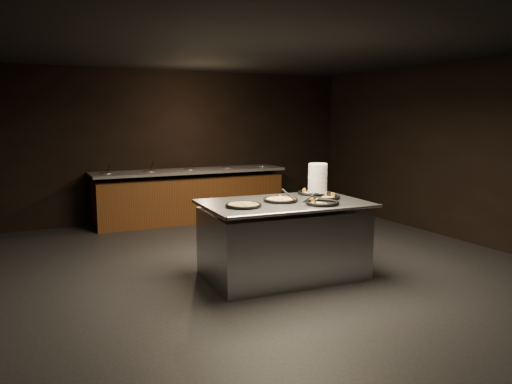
# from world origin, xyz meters

# --- Properties ---
(room) EXTENTS (7.02, 8.02, 2.92)m
(room) POSITION_xyz_m (0.00, 0.00, 1.45)
(room) COLOR black
(room) RESTS_ON ground
(salad_bar) EXTENTS (3.70, 0.83, 1.18)m
(salad_bar) POSITION_xyz_m (0.00, 3.56, 0.44)
(salad_bar) COLOR #573014
(salad_bar) RESTS_ON ground
(serving_counter) EXTENTS (2.04, 1.36, 0.96)m
(serving_counter) POSITION_xyz_m (-0.03, -0.19, 0.46)
(serving_counter) COLOR silver
(serving_counter) RESTS_ON ground
(plate_stack) EXTENTS (0.26, 0.26, 0.42)m
(plate_stack) POSITION_xyz_m (0.68, 0.13, 1.16)
(plate_stack) COLOR white
(plate_stack) RESTS_ON serving_counter
(pan_veggie_whole) EXTENTS (0.43, 0.43, 0.04)m
(pan_veggie_whole) POSITION_xyz_m (-0.63, -0.31, 0.98)
(pan_veggie_whole) COLOR black
(pan_veggie_whole) RESTS_ON serving_counter
(pan_cheese_whole) EXTENTS (0.43, 0.43, 0.04)m
(pan_cheese_whole) POSITION_xyz_m (-0.05, -0.16, 0.98)
(pan_cheese_whole) COLOR black
(pan_cheese_whole) RESTS_ON serving_counter
(pan_cheese_slices_a) EXTENTS (0.37, 0.37, 0.04)m
(pan_cheese_slices_a) POSITION_xyz_m (0.61, 0.18, 0.97)
(pan_cheese_slices_a) COLOR black
(pan_cheese_slices_a) RESTS_ON serving_counter
(pan_cheese_slices_b) EXTENTS (0.41, 0.41, 0.04)m
(pan_cheese_slices_b) POSITION_xyz_m (0.30, -0.57, 0.97)
(pan_cheese_slices_b) COLOR black
(pan_cheese_slices_b) RESTS_ON serving_counter
(pan_veggie_slices) EXTENTS (0.37, 0.37, 0.04)m
(pan_veggie_slices) POSITION_xyz_m (0.58, -0.23, 0.97)
(pan_veggie_slices) COLOR black
(pan_veggie_slices) RESTS_ON serving_counter
(server_left) EXTENTS (0.21, 0.31, 0.17)m
(server_left) POSITION_xyz_m (-0.05, -0.27, 1.03)
(server_left) COLOR silver
(server_left) RESTS_ON serving_counter
(server_right) EXTENTS (0.30, 0.09, 0.14)m
(server_right) POSITION_xyz_m (0.16, -0.58, 1.03)
(server_right) COLOR silver
(server_right) RESTS_ON serving_counter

